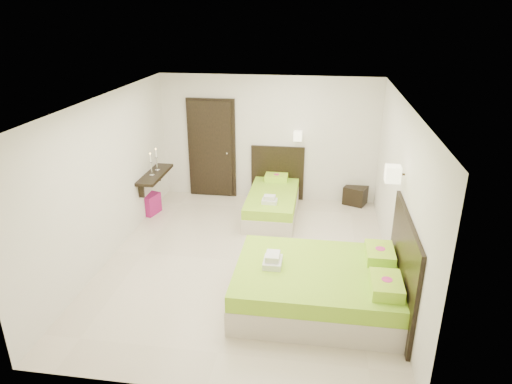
# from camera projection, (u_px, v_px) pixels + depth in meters

# --- Properties ---
(floor) EXTENTS (5.50, 5.50, 0.00)m
(floor) POSITION_uv_depth(u_px,v_px,m) (247.00, 261.00, 7.40)
(floor) COLOR beige
(floor) RESTS_ON ground
(bed_single) EXTENTS (1.11, 1.86, 1.53)m
(bed_single) POSITION_uv_depth(u_px,v_px,m) (273.00, 201.00, 9.01)
(bed_single) COLOR #BCB2A0
(bed_single) RESTS_ON ground
(bed_double) EXTENTS (2.23, 1.90, 1.84)m
(bed_double) POSITION_uv_depth(u_px,v_px,m) (323.00, 285.00, 6.18)
(bed_double) COLOR #BCB2A0
(bed_double) RESTS_ON ground
(nightstand) EXTENTS (0.55, 0.52, 0.38)m
(nightstand) POSITION_uv_depth(u_px,v_px,m) (355.00, 195.00, 9.53)
(nightstand) COLOR black
(nightstand) RESTS_ON ground
(ottoman) EXTENTS (0.49, 0.49, 0.40)m
(ottoman) POSITION_uv_depth(u_px,v_px,m) (147.00, 203.00, 9.09)
(ottoman) COLOR #881254
(ottoman) RESTS_ON ground
(door) EXTENTS (1.02, 0.15, 2.14)m
(door) POSITION_uv_depth(u_px,v_px,m) (212.00, 149.00, 9.65)
(door) COLOR black
(door) RESTS_ON ground
(console_shelf) EXTENTS (0.35, 1.20, 0.78)m
(console_shelf) POSITION_uv_depth(u_px,v_px,m) (155.00, 175.00, 8.85)
(console_shelf) COLOR black
(console_shelf) RESTS_ON ground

